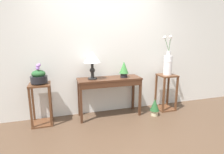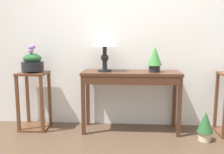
# 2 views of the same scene
# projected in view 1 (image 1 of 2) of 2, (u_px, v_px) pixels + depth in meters

# --- Properties ---
(ground_plane) EXTENTS (12.00, 12.00, 0.01)m
(ground_plane) POSITION_uv_depth(u_px,v_px,m) (128.00, 151.00, 2.48)
(ground_plane) COLOR #4C3828
(back_wall_with_art) EXTENTS (9.00, 0.10, 2.80)m
(back_wall_with_art) POSITION_uv_depth(u_px,v_px,m) (102.00, 45.00, 3.57)
(back_wall_with_art) COLOR silver
(back_wall_with_art) RESTS_ON ground
(console_table) EXTENTS (1.24, 0.41, 0.78)m
(console_table) POSITION_uv_depth(u_px,v_px,m) (110.00, 84.00, 3.45)
(console_table) COLOR #472819
(console_table) RESTS_ON ground
(table_lamp) EXTENTS (0.31, 0.31, 0.53)m
(table_lamp) POSITION_uv_depth(u_px,v_px,m) (92.00, 59.00, 3.27)
(table_lamp) COLOR black
(table_lamp) RESTS_ON console_table
(potted_plant_on_console) EXTENTS (0.18, 0.18, 0.31)m
(potted_plant_on_console) POSITION_uv_depth(u_px,v_px,m) (124.00, 69.00, 3.47)
(potted_plant_on_console) COLOR black
(potted_plant_on_console) RESTS_ON console_table
(pedestal_stand_left) EXTENTS (0.36, 0.36, 0.76)m
(pedestal_stand_left) POSITION_uv_depth(u_px,v_px,m) (41.00, 104.00, 3.18)
(pedestal_stand_left) COLOR #56331E
(pedestal_stand_left) RESTS_ON ground
(planter_bowl_wide_left) EXTENTS (0.28, 0.28, 0.36)m
(planter_bowl_wide_left) POSITION_uv_depth(u_px,v_px,m) (39.00, 77.00, 3.07)
(planter_bowl_wide_left) COLOR black
(planter_bowl_wide_left) RESTS_ON pedestal_stand_left
(pedestal_stand_right) EXTENTS (0.36, 0.36, 0.78)m
(pedestal_stand_right) POSITION_uv_depth(u_px,v_px,m) (166.00, 92.00, 3.86)
(pedestal_stand_right) COLOR #56331E
(pedestal_stand_right) RESTS_ON ground
(flower_vase_tall_right) EXTENTS (0.22, 0.18, 0.82)m
(flower_vase_tall_right) POSITION_uv_depth(u_px,v_px,m) (168.00, 63.00, 3.72)
(flower_vase_tall_right) COLOR silver
(flower_vase_tall_right) RESTS_ON pedestal_stand_right
(potted_plant_floor) EXTENTS (0.18, 0.18, 0.35)m
(potted_plant_floor) POSITION_uv_depth(u_px,v_px,m) (155.00, 106.00, 3.57)
(potted_plant_floor) COLOR beige
(potted_plant_floor) RESTS_ON ground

